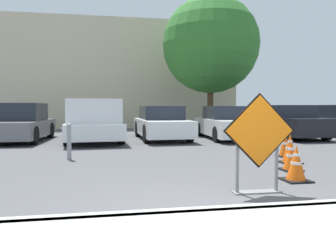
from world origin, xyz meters
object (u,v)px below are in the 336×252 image
at_px(traffic_cone_nearest, 296,164).
at_px(bollard_nearest, 69,140).
at_px(pickup_truck, 94,122).
at_px(parked_car_second, 22,124).
at_px(parked_car_fourth, 227,124).
at_px(traffic_cone_second, 291,156).
at_px(traffic_cone_fourth, 285,144).
at_px(traffic_cone_third, 290,149).
at_px(parked_car_third, 161,124).
at_px(parked_car_fifth, 289,123).
at_px(road_closed_sign, 259,139).

xyz_separation_m(traffic_cone_nearest, bollard_nearest, (-4.31, 3.20, 0.18)).
bearing_deg(pickup_truck, traffic_cone_nearest, 113.27).
xyz_separation_m(parked_car_second, parked_car_fourth, (8.25, -0.42, -0.04)).
relative_size(traffic_cone_second, parked_car_fourth, 0.14).
xyz_separation_m(traffic_cone_nearest, traffic_cone_fourth, (1.34, 2.73, 0.03)).
height_order(traffic_cone_nearest, traffic_cone_third, traffic_cone_third).
xyz_separation_m(parked_car_third, parked_car_fifth, (5.50, -0.41, 0.02)).
relative_size(pickup_truck, parked_car_third, 1.25).
xyz_separation_m(parked_car_second, parked_car_third, (5.50, -0.17, -0.03)).
height_order(traffic_cone_fourth, pickup_truck, pickup_truck).
xyz_separation_m(traffic_cone_second, parked_car_third, (-1.64, 7.11, 0.34)).
xyz_separation_m(road_closed_sign, traffic_cone_nearest, (1.05, 0.67, -0.53)).
height_order(traffic_cone_third, parked_car_third, parked_car_third).
distance_m(traffic_cone_second, parked_car_third, 7.31).
bearing_deg(traffic_cone_second, traffic_cone_fourth, 63.58).
distance_m(traffic_cone_fourth, parked_car_second, 9.73).
distance_m(pickup_truck, parked_car_third, 2.75).
bearing_deg(road_closed_sign, parked_car_fourth, 72.92).
bearing_deg(parked_car_second, parked_car_third, -179.52).
bearing_deg(road_closed_sign, bollard_nearest, 130.19).
relative_size(parked_car_second, parked_car_fifth, 1.03).
height_order(traffic_cone_nearest, parked_car_second, parked_car_second).
bearing_deg(traffic_cone_fourth, traffic_cone_nearest, -116.09).
height_order(pickup_truck, parked_car_fifth, pickup_truck).
bearing_deg(parked_car_third, parked_car_second, -3.52).
bearing_deg(traffic_cone_fourth, parked_car_third, 115.50).
bearing_deg(pickup_truck, bollard_nearest, 81.28).
distance_m(parked_car_second, parked_car_fifth, 11.01).
relative_size(parked_car_fourth, parked_car_fifth, 1.10).
height_order(traffic_cone_second, traffic_cone_third, traffic_cone_third).
bearing_deg(traffic_cone_nearest, parked_car_fifth, 60.61).
distance_m(traffic_cone_fourth, bollard_nearest, 5.67).
xyz_separation_m(traffic_cone_nearest, traffic_cone_third, (0.92, 1.78, 0.03)).
distance_m(traffic_cone_nearest, parked_car_third, 8.14).
distance_m(road_closed_sign, traffic_cone_third, 3.18).
bearing_deg(parked_car_fourth, traffic_cone_third, 86.76).
bearing_deg(traffic_cone_nearest, traffic_cone_fourth, 63.91).
xyz_separation_m(traffic_cone_second, traffic_cone_fourth, (0.89, 1.80, 0.04)).
xyz_separation_m(traffic_cone_fourth, bollard_nearest, (-5.65, 0.46, 0.14)).
distance_m(traffic_cone_second, parked_car_fourth, 6.96).
xyz_separation_m(traffic_cone_second, pickup_truck, (-4.36, 6.76, 0.43)).
distance_m(parked_car_second, parked_car_fourth, 8.26).
height_order(traffic_cone_third, traffic_cone_fourth, traffic_cone_fourth).
relative_size(traffic_cone_nearest, parked_car_third, 0.14).
relative_size(traffic_cone_third, parked_car_fifth, 0.17).
height_order(road_closed_sign, traffic_cone_fourth, road_closed_sign).
bearing_deg(traffic_cone_third, pickup_truck, 129.25).
relative_size(traffic_cone_third, bollard_nearest, 0.76).
xyz_separation_m(road_closed_sign, traffic_cone_second, (1.49, 1.60, -0.54)).
height_order(traffic_cone_nearest, traffic_cone_fourth, traffic_cone_fourth).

